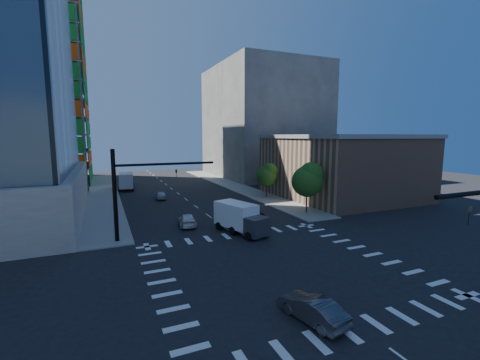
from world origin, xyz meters
TOP-DOWN VIEW (x-y plane):
  - ground at (0.00, 0.00)m, footprint 160.00×160.00m
  - road_markings at (0.00, 0.00)m, footprint 20.00×20.00m
  - sidewalk_ne at (12.50, 40.00)m, footprint 5.00×60.00m
  - sidewalk_nw at (-12.50, 40.00)m, footprint 5.00×60.00m
  - construction_building at (-27.41, 61.93)m, footprint 25.16×34.50m
  - commercial_building at (25.00, 22.00)m, footprint 20.50×22.50m
  - bg_building_ne at (27.00, 55.00)m, footprint 24.00×30.00m
  - signal_mast_nw at (-10.00, 11.50)m, footprint 10.20×0.40m
  - tree_south at (12.63, 13.90)m, footprint 4.16×4.16m
  - tree_north at (12.93, 25.90)m, footprint 3.54×3.52m
  - car_nb_far at (3.85, 14.35)m, footprint 3.39×5.98m
  - car_sb_near at (-3.68, 14.64)m, footprint 2.59×4.80m
  - car_sb_mid at (-3.77, 32.02)m, footprint 1.95×3.96m
  - car_sb_cross at (-2.07, -7.32)m, footprint 2.34×4.54m
  - box_truck_near at (0.93, 9.31)m, footprint 4.26×6.53m
  - box_truck_far at (-8.26, 44.34)m, footprint 3.19×6.50m

SIDE VIEW (x-z plane):
  - ground at x=0.00m, z-range 0.00..0.00m
  - road_markings at x=0.00m, z-range 0.00..0.01m
  - sidewalk_ne at x=12.50m, z-range 0.00..0.15m
  - sidewalk_nw at x=-12.50m, z-range 0.00..0.15m
  - car_sb_mid at x=-3.77m, z-range 0.00..1.30m
  - car_sb_near at x=-3.68m, z-range 0.00..1.32m
  - car_sb_cross at x=-2.07m, z-range 0.00..1.42m
  - car_nb_far at x=3.85m, z-range 0.00..1.57m
  - box_truck_near at x=0.93m, z-range -0.18..2.98m
  - box_truck_far at x=-8.26m, z-range -0.19..3.12m
  - tree_north at x=12.93m, z-range 1.10..6.88m
  - tree_south at x=12.63m, z-range 1.27..8.10m
  - commercial_building at x=25.00m, z-range 0.01..10.61m
  - signal_mast_nw at x=-10.00m, z-range 0.99..9.99m
  - bg_building_ne at x=27.00m, z-range 0.00..28.00m
  - construction_building at x=-27.41m, z-range -10.69..59.91m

